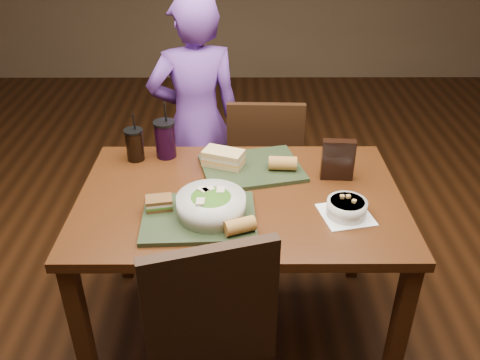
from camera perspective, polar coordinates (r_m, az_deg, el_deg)
name	(u,v)px	position (r m, az deg, el deg)	size (l,w,h in m)	color
ground	(240,326)	(2.53, 0.00, -16.13)	(6.00, 6.00, 0.00)	#381C0B
dining_table	(240,213)	(2.10, 0.00, -3.76)	(1.30, 0.85, 0.75)	#43210D
chair_far	(264,165)	(2.77, 2.66, 1.65)	(0.40, 0.40, 0.90)	black
diner	(196,122)	(2.81, -4.94, 6.52)	(0.51, 0.33, 1.39)	#6A399D
tray_near	(199,217)	(1.91, -4.62, -4.21)	(0.42, 0.32, 0.02)	#242F1A
tray_far	(252,168)	(2.21, 1.31, 1.34)	(0.42, 0.32, 0.02)	#242F1A
salad_bowl	(211,204)	(1.88, -3.25, -2.70)	(0.26, 0.26, 0.09)	silver
soup_bowl	(347,208)	(1.95, 11.89, -3.05)	(0.22, 0.22, 0.07)	white
sandwich_near	(159,203)	(1.95, -9.07, -2.57)	(0.11, 0.08, 0.05)	#593819
sandwich_far	(223,158)	(2.21, -1.88, 2.51)	(0.19, 0.15, 0.07)	tan
baguette_near	(240,226)	(1.80, -0.02, -5.16)	(0.05, 0.05, 0.11)	#AD7533
baguette_far	(283,163)	(2.18, 4.81, 1.89)	(0.06, 0.06, 0.12)	#AD7533
cup_cola	(135,144)	(2.32, -11.75, 3.93)	(0.08, 0.08, 0.23)	black
cup_berry	(165,139)	(2.32, -8.39, 4.59)	(0.10, 0.10, 0.27)	black
chip_bag	(338,160)	(2.15, 10.93, 2.24)	(0.14, 0.04, 0.18)	black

